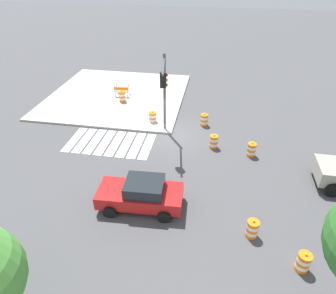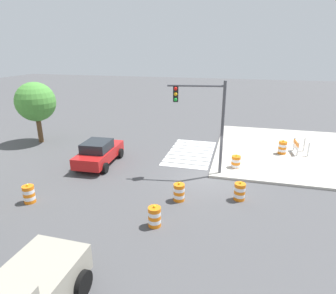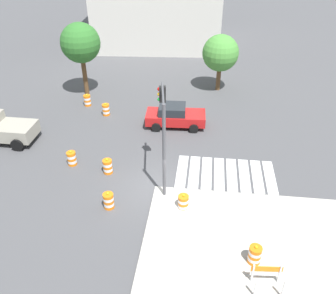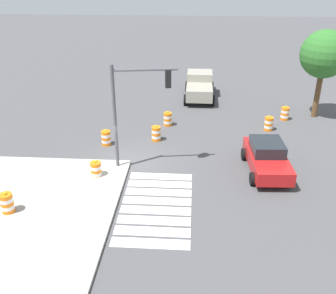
{
  "view_description": "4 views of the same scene",
  "coord_description": "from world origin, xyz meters",
  "px_view_note": "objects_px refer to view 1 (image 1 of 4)",
  "views": [
    {
      "loc": [
        -2.86,
        18.07,
        11.04
      ],
      "look_at": [
        -0.22,
        2.74,
        0.75
      ],
      "focal_mm": 31.56,
      "sensor_mm": 36.0,
      "label": 1
    },
    {
      "loc": [
        -15.71,
        -1.55,
        7.34
      ],
      "look_at": [
        1.59,
        2.9,
        1.17
      ],
      "focal_mm": 30.72,
      "sensor_mm": 36.0,
      "label": 2
    },
    {
      "loc": [
        2.52,
        -15.2,
        12.93
      ],
      "look_at": [
        0.47,
        2.23,
        1.39
      ],
      "focal_mm": 37.47,
      "sensor_mm": 36.0,
      "label": 3
    },
    {
      "loc": [
        18.68,
        3.32,
        10.26
      ],
      "look_at": [
        0.07,
        2.07,
        1.09
      ],
      "focal_mm": 41.42,
      "sensor_mm": 36.0,
      "label": 4
    }
  ],
  "objects_px": {
    "traffic_barrel_near_corner": "(214,142)",
    "traffic_barrel_median_near": "(303,262)",
    "traffic_barrel_far_curb": "(204,120)",
    "construction_barricade": "(122,90)",
    "traffic_barrel_on_sidewalk": "(122,96)",
    "sports_car": "(141,194)",
    "traffic_barrel_lane_center": "(251,150)",
    "traffic_barrel_median_far": "(153,118)",
    "traffic_barrel_crosswalk_end": "(252,229)",
    "traffic_light_pole": "(164,86)"
  },
  "relations": [
    {
      "from": "traffic_barrel_near_corner",
      "to": "traffic_barrel_median_near",
      "type": "relative_size",
      "value": 1.0
    },
    {
      "from": "traffic_barrel_far_curb",
      "to": "construction_barricade",
      "type": "xyz_separation_m",
      "value": [
        7.68,
        -3.91,
        0.27
      ]
    },
    {
      "from": "traffic_barrel_far_curb",
      "to": "traffic_barrel_on_sidewalk",
      "type": "height_order",
      "value": "traffic_barrel_on_sidewalk"
    },
    {
      "from": "sports_car",
      "to": "construction_barricade",
      "type": "bearing_deg",
      "value": -68.64
    },
    {
      "from": "traffic_barrel_lane_center",
      "to": "construction_barricade",
      "type": "distance_m",
      "value": 13.23
    },
    {
      "from": "sports_car",
      "to": "construction_barricade",
      "type": "height_order",
      "value": "sports_car"
    },
    {
      "from": "traffic_barrel_far_curb",
      "to": "traffic_barrel_on_sidewalk",
      "type": "relative_size",
      "value": 1.0
    },
    {
      "from": "traffic_barrel_median_near",
      "to": "construction_barricade",
      "type": "height_order",
      "value": "construction_barricade"
    },
    {
      "from": "traffic_barrel_median_near",
      "to": "traffic_barrel_median_far",
      "type": "xyz_separation_m",
      "value": [
        8.75,
        -11.28,
        0.0
      ]
    },
    {
      "from": "traffic_barrel_on_sidewalk",
      "to": "construction_barricade",
      "type": "distance_m",
      "value": 1.16
    },
    {
      "from": "traffic_barrel_crosswalk_end",
      "to": "traffic_barrel_on_sidewalk",
      "type": "height_order",
      "value": "traffic_barrel_on_sidewalk"
    },
    {
      "from": "traffic_barrel_on_sidewalk",
      "to": "traffic_light_pole",
      "type": "relative_size",
      "value": 0.19
    },
    {
      "from": "traffic_barrel_lane_center",
      "to": "traffic_barrel_on_sidewalk",
      "type": "relative_size",
      "value": 1.0
    },
    {
      "from": "traffic_barrel_far_curb",
      "to": "traffic_light_pole",
      "type": "relative_size",
      "value": 0.19
    },
    {
      "from": "traffic_barrel_lane_center",
      "to": "traffic_barrel_on_sidewalk",
      "type": "bearing_deg",
      "value": -30.94
    },
    {
      "from": "traffic_barrel_near_corner",
      "to": "traffic_barrel_crosswalk_end",
      "type": "bearing_deg",
      "value": 105.93
    },
    {
      "from": "sports_car",
      "to": "traffic_barrel_on_sidewalk",
      "type": "height_order",
      "value": "sports_car"
    },
    {
      "from": "traffic_barrel_median_far",
      "to": "traffic_light_pole",
      "type": "bearing_deg",
      "value": 122.57
    },
    {
      "from": "traffic_barrel_far_curb",
      "to": "traffic_barrel_on_sidewalk",
      "type": "xyz_separation_m",
      "value": [
        7.3,
        -2.82,
        0.15
      ]
    },
    {
      "from": "traffic_barrel_median_far",
      "to": "construction_barricade",
      "type": "bearing_deg",
      "value": -48.31
    },
    {
      "from": "sports_car",
      "to": "construction_barricade",
      "type": "xyz_separation_m",
      "value": [
        5.1,
        -13.04,
        -0.09
      ]
    },
    {
      "from": "traffic_barrel_far_curb",
      "to": "traffic_barrel_lane_center",
      "type": "bearing_deg",
      "value": 132.91
    },
    {
      "from": "construction_barricade",
      "to": "traffic_light_pole",
      "type": "xyz_separation_m",
      "value": [
        -5.06,
        6.26,
        3.19
      ]
    },
    {
      "from": "construction_barricade",
      "to": "traffic_barrel_lane_center",
      "type": "bearing_deg",
      "value": 145.85
    },
    {
      "from": "traffic_barrel_median_far",
      "to": "traffic_light_pole",
      "type": "height_order",
      "value": "traffic_light_pole"
    },
    {
      "from": "sports_car",
      "to": "construction_barricade",
      "type": "relative_size",
      "value": 3.38
    },
    {
      "from": "traffic_barrel_near_corner",
      "to": "sports_car",
      "type": "bearing_deg",
      "value": 61.0
    },
    {
      "from": "traffic_barrel_crosswalk_end",
      "to": "traffic_light_pole",
      "type": "xyz_separation_m",
      "value": [
        5.51,
        -7.81,
        3.46
      ]
    },
    {
      "from": "traffic_barrel_crosswalk_end",
      "to": "construction_barricade",
      "type": "height_order",
      "value": "construction_barricade"
    },
    {
      "from": "traffic_light_pole",
      "to": "traffic_barrel_near_corner",
      "type": "bearing_deg",
      "value": 169.97
    },
    {
      "from": "traffic_barrel_lane_center",
      "to": "construction_barricade",
      "type": "height_order",
      "value": "construction_barricade"
    },
    {
      "from": "traffic_light_pole",
      "to": "traffic_barrel_median_near",
      "type": "bearing_deg",
      "value": 128.87
    },
    {
      "from": "traffic_barrel_median_far",
      "to": "sports_car",
      "type": "bearing_deg",
      "value": 98.62
    },
    {
      "from": "sports_car",
      "to": "traffic_barrel_near_corner",
      "type": "distance_m",
      "value": 7.06
    },
    {
      "from": "sports_car",
      "to": "construction_barricade",
      "type": "distance_m",
      "value": 14.0
    },
    {
      "from": "traffic_barrel_near_corner",
      "to": "traffic_barrel_median_near",
      "type": "distance_m",
      "value": 9.52
    },
    {
      "from": "traffic_barrel_lane_center",
      "to": "traffic_light_pole",
      "type": "height_order",
      "value": "traffic_light_pole"
    },
    {
      "from": "traffic_barrel_median_far",
      "to": "construction_barricade",
      "type": "height_order",
      "value": "construction_barricade"
    },
    {
      "from": "traffic_light_pole",
      "to": "construction_barricade",
      "type": "bearing_deg",
      "value": -51.04
    },
    {
      "from": "traffic_barrel_far_curb",
      "to": "traffic_barrel_near_corner",
      "type": "bearing_deg",
      "value": 105.83
    },
    {
      "from": "construction_barricade",
      "to": "sports_car",
      "type": "bearing_deg",
      "value": 111.36
    },
    {
      "from": "sports_car",
      "to": "traffic_barrel_crosswalk_end",
      "type": "relative_size",
      "value": 4.3
    },
    {
      "from": "traffic_light_pole",
      "to": "traffic_barrel_far_curb",
      "type": "bearing_deg",
      "value": -138.12
    },
    {
      "from": "traffic_barrel_median_near",
      "to": "traffic_barrel_far_curb",
      "type": "xyz_separation_m",
      "value": [
        4.84,
        -11.6,
        0.0
      ]
    },
    {
      "from": "construction_barricade",
      "to": "traffic_barrel_on_sidewalk",
      "type": "bearing_deg",
      "value": 109.34
    },
    {
      "from": "sports_car",
      "to": "traffic_barrel_median_near",
      "type": "bearing_deg",
      "value": 161.6
    },
    {
      "from": "traffic_barrel_median_near",
      "to": "traffic_barrel_median_far",
      "type": "bearing_deg",
      "value": -52.2
    },
    {
      "from": "traffic_barrel_far_curb",
      "to": "construction_barricade",
      "type": "relative_size",
      "value": 0.79
    },
    {
      "from": "sports_car",
      "to": "traffic_barrel_far_curb",
      "type": "height_order",
      "value": "sports_car"
    },
    {
      "from": "traffic_barrel_on_sidewalk",
      "to": "traffic_barrel_near_corner",
      "type": "bearing_deg",
      "value": 144.62
    }
  ]
}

